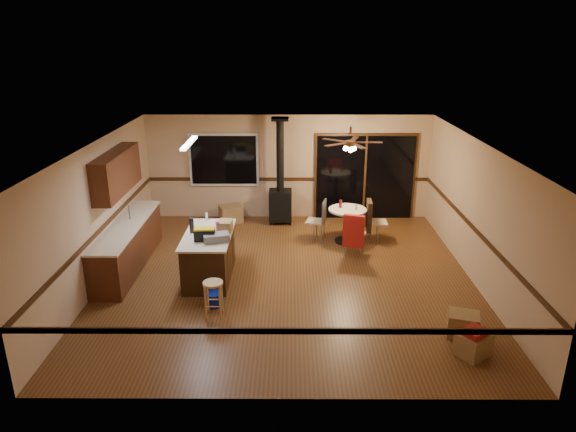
{
  "coord_description": "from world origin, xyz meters",
  "views": [
    {
      "loc": [
        0.04,
        -8.93,
        4.43
      ],
      "look_at": [
        0.0,
        0.3,
        1.15
      ],
      "focal_mm": 32.0,
      "sensor_mm": 36.0,
      "label": 1
    }
  ],
  "objects_px": {
    "chair_right": "(370,216)",
    "kitchen_island": "(209,256)",
    "toolbox_grey": "(216,238)",
    "box_under_window": "(231,214)",
    "toolbox_black": "(205,235)",
    "chair_near": "(354,231)",
    "blue_bucket": "(214,299)",
    "dining_table": "(347,220)",
    "box_corner_a": "(473,345)",
    "bar_stool": "(214,299)",
    "wood_stove": "(280,195)",
    "chair_left": "(320,216)",
    "box_corner_b": "(463,324)"
  },
  "relations": [
    {
      "from": "chair_near",
      "to": "box_under_window",
      "type": "height_order",
      "value": "chair_near"
    },
    {
      "from": "toolbox_grey",
      "to": "chair_near",
      "type": "xyz_separation_m",
      "value": [
        2.65,
        1.31,
        -0.37
      ]
    },
    {
      "from": "bar_stool",
      "to": "blue_bucket",
      "type": "relative_size",
      "value": 2.09
    },
    {
      "from": "toolbox_grey",
      "to": "dining_table",
      "type": "height_order",
      "value": "toolbox_grey"
    },
    {
      "from": "toolbox_black",
      "to": "blue_bucket",
      "type": "xyz_separation_m",
      "value": [
        0.24,
        -0.78,
        -0.88
      ]
    },
    {
      "from": "dining_table",
      "to": "chair_right",
      "type": "distance_m",
      "value": 0.53
    },
    {
      "from": "wood_stove",
      "to": "toolbox_black",
      "type": "bearing_deg",
      "value": -111.26
    },
    {
      "from": "chair_right",
      "to": "toolbox_grey",
      "type": "bearing_deg",
      "value": -144.31
    },
    {
      "from": "wood_stove",
      "to": "toolbox_grey",
      "type": "distance_m",
      "value": 3.6
    },
    {
      "from": "dining_table",
      "to": "chair_right",
      "type": "relative_size",
      "value": 1.2
    },
    {
      "from": "wood_stove",
      "to": "chair_near",
      "type": "distance_m",
      "value": 2.63
    },
    {
      "from": "toolbox_black",
      "to": "bar_stool",
      "type": "bearing_deg",
      "value": -75.37
    },
    {
      "from": "kitchen_island",
      "to": "box_under_window",
      "type": "bearing_deg",
      "value": 88.81
    },
    {
      "from": "kitchen_island",
      "to": "toolbox_grey",
      "type": "relative_size",
      "value": 3.68
    },
    {
      "from": "toolbox_black",
      "to": "box_under_window",
      "type": "bearing_deg",
      "value": 88.79
    },
    {
      "from": "chair_right",
      "to": "box_corner_b",
      "type": "relative_size",
      "value": 1.54
    },
    {
      "from": "toolbox_grey",
      "to": "box_under_window",
      "type": "xyz_separation_m",
      "value": [
        -0.14,
        3.47,
        -0.76
      ]
    },
    {
      "from": "box_corner_b",
      "to": "toolbox_grey",
      "type": "bearing_deg",
      "value": 158.02
    },
    {
      "from": "blue_bucket",
      "to": "chair_left",
      "type": "distance_m",
      "value": 3.61
    },
    {
      "from": "bar_stool",
      "to": "wood_stove",
      "type": "bearing_deg",
      "value": 77.09
    },
    {
      "from": "bar_stool",
      "to": "box_under_window",
      "type": "bearing_deg",
      "value": 92.72
    },
    {
      "from": "blue_bucket",
      "to": "chair_left",
      "type": "height_order",
      "value": "chair_left"
    },
    {
      "from": "blue_bucket",
      "to": "dining_table",
      "type": "height_order",
      "value": "dining_table"
    },
    {
      "from": "wood_stove",
      "to": "blue_bucket",
      "type": "xyz_separation_m",
      "value": [
        -1.07,
        -4.14,
        -0.61
      ]
    },
    {
      "from": "toolbox_black",
      "to": "chair_near",
      "type": "bearing_deg",
      "value": 23.59
    },
    {
      "from": "chair_left",
      "to": "box_corner_b",
      "type": "bearing_deg",
      "value": -62.56
    },
    {
      "from": "toolbox_grey",
      "to": "blue_bucket",
      "type": "distance_m",
      "value": 1.12
    },
    {
      "from": "box_under_window",
      "to": "chair_left",
      "type": "bearing_deg",
      "value": -29.38
    },
    {
      "from": "chair_near",
      "to": "chair_right",
      "type": "height_order",
      "value": "same"
    },
    {
      "from": "wood_stove",
      "to": "blue_bucket",
      "type": "relative_size",
      "value": 8.68
    },
    {
      "from": "dining_table",
      "to": "box_corner_b",
      "type": "xyz_separation_m",
      "value": [
        1.42,
        -3.81,
        -0.34
      ]
    },
    {
      "from": "bar_stool",
      "to": "box_under_window",
      "type": "xyz_separation_m",
      "value": [
        -0.21,
        4.51,
        -0.09
      ]
    },
    {
      "from": "dining_table",
      "to": "box_corner_a",
      "type": "height_order",
      "value": "dining_table"
    },
    {
      "from": "chair_left",
      "to": "toolbox_grey",
      "type": "bearing_deg",
      "value": -131.64
    },
    {
      "from": "wood_stove",
      "to": "kitchen_island",
      "type": "bearing_deg",
      "value": -113.09
    },
    {
      "from": "chair_left",
      "to": "box_under_window",
      "type": "distance_m",
      "value": 2.5
    },
    {
      "from": "box_corner_b",
      "to": "box_under_window",
      "type": "bearing_deg",
      "value": 129.29
    },
    {
      "from": "kitchen_island",
      "to": "chair_right",
      "type": "xyz_separation_m",
      "value": [
        3.33,
        1.88,
        0.14
      ]
    },
    {
      "from": "toolbox_grey",
      "to": "chair_near",
      "type": "distance_m",
      "value": 2.98
    },
    {
      "from": "chair_right",
      "to": "kitchen_island",
      "type": "bearing_deg",
      "value": -150.62
    },
    {
      "from": "blue_bucket",
      "to": "box_under_window",
      "type": "bearing_deg",
      "value": 92.3
    },
    {
      "from": "wood_stove",
      "to": "box_corner_a",
      "type": "relative_size",
      "value": 5.64
    },
    {
      "from": "chair_right",
      "to": "dining_table",
      "type": "bearing_deg",
      "value": -173.39
    },
    {
      "from": "blue_bucket",
      "to": "box_under_window",
      "type": "distance_m",
      "value": 4.2
    },
    {
      "from": "bar_stool",
      "to": "chair_right",
      "type": "bearing_deg",
      "value": 47.08
    },
    {
      "from": "wood_stove",
      "to": "box_under_window",
      "type": "bearing_deg",
      "value": 177.68
    },
    {
      "from": "dining_table",
      "to": "box_corner_a",
      "type": "relative_size",
      "value": 1.89
    },
    {
      "from": "chair_left",
      "to": "chair_near",
      "type": "relative_size",
      "value": 0.74
    },
    {
      "from": "chair_left",
      "to": "box_corner_b",
      "type": "relative_size",
      "value": 1.13
    },
    {
      "from": "blue_bucket",
      "to": "toolbox_black",
      "type": "bearing_deg",
      "value": 107.09
    }
  ]
}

